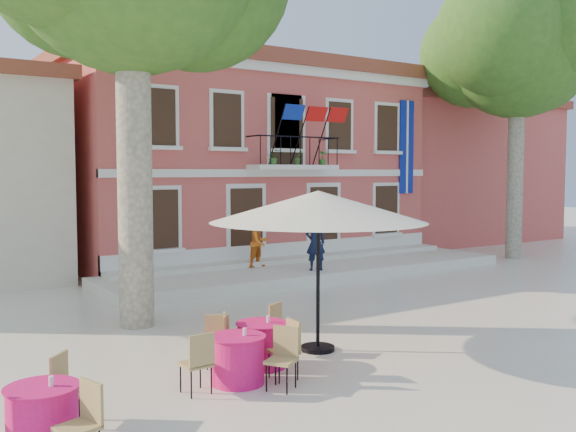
# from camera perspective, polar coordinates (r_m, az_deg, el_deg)

# --- Properties ---
(ground) EXTENTS (90.00, 90.00, 0.00)m
(ground) POSITION_cam_1_polar(r_m,az_deg,el_deg) (16.40, 5.65, -7.84)
(ground) COLOR beige
(ground) RESTS_ON ground
(main_building) EXTENTS (13.50, 9.59, 7.50)m
(main_building) POSITION_cam_1_polar(r_m,az_deg,el_deg) (25.50, -5.13, 4.93)
(main_building) COLOR #CD4A4D
(main_building) RESTS_ON ground
(neighbor_east) EXTENTS (9.40, 9.40, 6.40)m
(neighbor_east) POSITION_cam_1_polar(r_m,az_deg,el_deg) (33.66, 12.29, 3.66)
(neighbor_east) COLOR #CD4A4D
(neighbor_east) RESTS_ON ground
(terrace) EXTENTS (14.00, 3.40, 0.30)m
(terrace) POSITION_cam_1_polar(r_m,az_deg,el_deg) (21.01, 2.26, -4.79)
(terrace) COLOR silver
(terrace) RESTS_ON ground
(plane_tree_east) EXTENTS (5.57, 5.57, 10.94)m
(plane_tree_east) POSITION_cam_1_polar(r_m,az_deg,el_deg) (26.52, 19.79, 14.05)
(plane_tree_east) COLOR #A59E84
(plane_tree_east) RESTS_ON ground
(patio_umbrella) EXTENTS (4.04, 4.04, 3.00)m
(patio_umbrella) POSITION_cam_1_polar(r_m,az_deg,el_deg) (11.87, 2.70, 0.80)
(patio_umbrella) COLOR black
(patio_umbrella) RESTS_ON ground
(pedestrian_navy) EXTENTS (0.72, 0.59, 1.71)m
(pedestrian_navy) POSITION_cam_1_polar(r_m,az_deg,el_deg) (19.80, 2.47, -2.40)
(pedestrian_navy) COLOR black
(pedestrian_navy) RESTS_ON terrace
(pedestrian_orange) EXTENTS (0.91, 0.80, 1.58)m
(pedestrian_orange) POSITION_cam_1_polar(r_m,az_deg,el_deg) (20.51, -2.54, -2.36)
(pedestrian_orange) COLOR orange
(pedestrian_orange) RESTS_ON terrace
(cafe_table_0) EXTENTS (1.67, 1.87, 0.95)m
(cafe_table_0) POSITION_cam_1_polar(r_m,az_deg,el_deg) (10.41, -4.49, -12.37)
(cafe_table_0) COLOR #E2156F
(cafe_table_0) RESTS_ON ground
(cafe_table_1) EXTENTS (1.87, 1.68, 0.95)m
(cafe_table_1) POSITION_cam_1_polar(r_m,az_deg,el_deg) (11.22, -2.33, -11.14)
(cafe_table_1) COLOR #E2156F
(cafe_table_1) RESTS_ON ground
(cafe_table_2) EXTENTS (1.79, 1.82, 0.95)m
(cafe_table_2) POSITION_cam_1_polar(r_m,az_deg,el_deg) (8.64, -20.99, -16.10)
(cafe_table_2) COLOR #E2156F
(cafe_table_2) RESTS_ON ground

